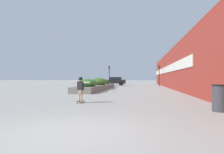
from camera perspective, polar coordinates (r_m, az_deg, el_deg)
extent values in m
plane|color=#A3A099|center=(5.13, -11.76, -15.11)|extent=(300.00, 300.00, 0.00)
cube|color=maroon|center=(26.27, 17.12, 2.21)|extent=(0.60, 47.97, 5.00)
cube|color=silver|center=(32.65, 14.80, 1.89)|extent=(0.06, 35.00, 0.90)
cube|color=slate|center=(23.59, -4.07, -2.92)|extent=(1.98, 14.19, 0.55)
ellipsoid|color=#33702D|center=(19.08, -7.04, -1.78)|extent=(1.77, 2.01, 0.80)
ellipsoid|color=#3D6623|center=(23.67, -3.80, -1.40)|extent=(1.92, 2.01, 0.94)
ellipsoid|color=#234C1E|center=(28.33, -2.11, -1.43)|extent=(1.44, 1.48, 0.69)
cube|color=black|center=(10.80, -8.99, -6.84)|extent=(0.39, 0.63, 0.01)
cylinder|color=beige|center=(11.03, -8.75, -7.03)|extent=(0.08, 0.08, 0.06)
cylinder|color=beige|center=(10.92, -7.96, -7.10)|extent=(0.08, 0.08, 0.06)
cylinder|color=beige|center=(10.70, -10.04, -7.24)|extent=(0.08, 0.08, 0.06)
cylinder|color=beige|center=(10.59, -9.24, -7.31)|extent=(0.08, 0.08, 0.06)
cylinder|color=tan|center=(10.81, -9.29, -5.23)|extent=(0.14, 0.14, 0.59)
cylinder|color=tan|center=(10.73, -8.68, -5.27)|extent=(0.14, 0.14, 0.59)
cube|color=gray|center=(10.76, -8.98, -4.26)|extent=(0.25, 0.23, 0.21)
cube|color=black|center=(10.74, -8.98, -2.47)|extent=(0.37, 0.26, 0.46)
cylinder|color=tan|center=(10.96, -10.61, -1.51)|extent=(0.44, 0.21, 0.08)
cylinder|color=tan|center=(10.52, -7.28, -1.56)|extent=(0.44, 0.21, 0.08)
sphere|color=tan|center=(10.73, -8.98, -0.73)|extent=(0.19, 0.19, 0.19)
sphere|color=black|center=(10.73, -8.98, -0.55)|extent=(0.22, 0.22, 0.22)
cylinder|color=#38383D|center=(8.94, 28.55, -5.48)|extent=(0.60, 0.60, 1.01)
cylinder|color=black|center=(8.91, 28.54, -2.09)|extent=(0.63, 0.63, 0.05)
cube|color=black|center=(38.10, 0.76, -1.31)|extent=(4.13, 1.70, 0.72)
cube|color=black|center=(38.08, 1.01, -0.38)|extent=(2.27, 1.50, 0.50)
cylinder|color=black|center=(37.50, -1.35, -1.87)|extent=(0.71, 0.22, 0.71)
cylinder|color=black|center=(39.10, -0.94, -1.81)|extent=(0.71, 0.22, 0.71)
cylinder|color=black|center=(37.16, 2.55, -1.89)|extent=(0.71, 0.22, 0.71)
cylinder|color=black|center=(38.77, 2.80, -1.83)|extent=(0.71, 0.22, 0.71)
cube|color=#BCBCC1|center=(41.85, 20.11, -1.27)|extent=(4.13, 1.93, 0.72)
cube|color=black|center=(41.88, 20.33, -0.45)|extent=(2.27, 1.70, 0.47)
cylinder|color=black|center=(40.72, 18.60, -1.81)|extent=(0.61, 0.22, 0.61)
cylinder|color=black|center=(42.52, 18.17, -1.75)|extent=(0.61, 0.22, 0.61)
cylinder|color=black|center=(41.25, 22.11, -1.78)|extent=(0.61, 0.22, 0.61)
cylinder|color=black|center=(43.03, 21.53, -1.73)|extent=(0.61, 0.22, 0.61)
cylinder|color=black|center=(34.10, -0.79, -0.11)|extent=(0.11, 0.11, 2.99)
cube|color=black|center=(34.15, -0.79, 2.78)|extent=(0.28, 0.20, 0.45)
sphere|color=#2D2823|center=(34.04, -0.82, 3.04)|extent=(0.15, 0.15, 0.15)
sphere|color=orange|center=(34.03, -0.82, 2.79)|extent=(0.15, 0.15, 0.15)
sphere|color=#2D2823|center=(34.02, -0.82, 2.54)|extent=(0.15, 0.15, 0.15)
cylinder|color=black|center=(34.06, 13.33, -0.05)|extent=(0.11, 0.11, 3.04)
cube|color=black|center=(34.12, 13.32, 2.89)|extent=(0.28, 0.20, 0.45)
sphere|color=#2D2823|center=(34.01, 13.34, 3.15)|extent=(0.15, 0.15, 0.15)
sphere|color=orange|center=(34.00, 13.34, 2.90)|extent=(0.15, 0.15, 0.15)
sphere|color=#2D2823|center=(33.99, 13.34, 2.65)|extent=(0.15, 0.15, 0.15)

